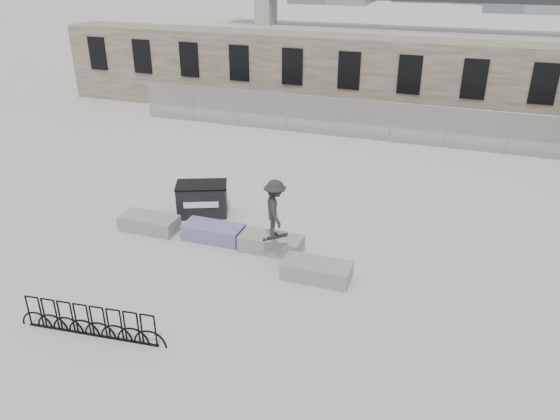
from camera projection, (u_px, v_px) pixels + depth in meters
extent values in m
plane|color=#AEAEA9|center=(240.00, 248.00, 17.70)|extent=(120.00, 120.00, 0.00)
cube|color=brown|center=(354.00, 78.00, 30.54)|extent=(36.00, 2.50, 4.50)
cube|color=black|center=(98.00, 53.00, 34.00)|extent=(1.20, 0.12, 2.00)
cube|color=black|center=(142.00, 56.00, 33.03)|extent=(1.20, 0.12, 2.00)
cube|color=black|center=(189.00, 60.00, 32.07)|extent=(1.20, 0.12, 2.00)
cube|color=black|center=(239.00, 63.00, 31.11)|extent=(1.20, 0.12, 2.00)
cube|color=black|center=(292.00, 67.00, 30.15)|extent=(1.20, 0.12, 2.00)
cube|color=black|center=(349.00, 71.00, 29.18)|extent=(1.20, 0.12, 2.00)
cube|color=black|center=(410.00, 75.00, 28.22)|extent=(1.20, 0.12, 2.00)
cube|color=black|center=(474.00, 79.00, 27.26)|extent=(1.20, 0.12, 2.00)
cube|color=black|center=(544.00, 84.00, 26.30)|extent=(1.20, 0.12, 2.00)
cylinder|color=gray|center=(149.00, 99.00, 31.20)|extent=(0.06, 0.06, 2.00)
cylinder|color=gray|center=(192.00, 104.00, 30.38)|extent=(0.06, 0.06, 2.00)
cylinder|color=gray|center=(237.00, 108.00, 29.55)|extent=(0.06, 0.06, 2.00)
cylinder|color=gray|center=(285.00, 112.00, 28.72)|extent=(0.06, 0.06, 2.00)
cylinder|color=gray|center=(336.00, 117.00, 27.89)|extent=(0.06, 0.06, 2.00)
cylinder|color=gray|center=(390.00, 122.00, 27.07)|extent=(0.06, 0.06, 2.00)
cylinder|color=gray|center=(447.00, 128.00, 26.24)|extent=(0.06, 0.06, 2.00)
cylinder|color=gray|center=(508.00, 134.00, 25.41)|extent=(0.06, 0.06, 2.00)
cube|color=#99999E|center=(336.00, 117.00, 27.89)|extent=(22.00, 0.02, 2.00)
cylinder|color=gray|center=(337.00, 98.00, 27.46)|extent=(22.00, 0.04, 0.04)
cube|color=gray|center=(149.00, 223.00, 18.74)|extent=(2.00, 0.90, 0.52)
cube|color=#2D471E|center=(149.00, 218.00, 18.65)|extent=(1.76, 0.66, 0.10)
cube|color=navy|center=(213.00, 232.00, 18.14)|extent=(2.00, 0.90, 0.52)
cube|color=#2D471E|center=(213.00, 227.00, 18.05)|extent=(1.76, 0.66, 0.10)
cube|color=gray|center=(271.00, 243.00, 17.46)|extent=(2.00, 0.90, 0.52)
cube|color=#2D471E|center=(271.00, 238.00, 17.37)|extent=(1.76, 0.66, 0.10)
cube|color=gray|center=(317.00, 271.00, 15.96)|extent=(2.00, 0.90, 0.52)
cube|color=#2D471E|center=(317.00, 265.00, 15.87)|extent=(1.76, 0.66, 0.10)
cube|color=black|center=(202.00, 200.00, 19.74)|extent=(2.03, 1.65, 1.14)
cube|color=black|center=(201.00, 185.00, 19.49)|extent=(2.09, 1.71, 0.05)
cube|color=white|center=(201.00, 205.00, 19.23)|extent=(1.14, 0.49, 0.22)
cube|color=black|center=(93.00, 335.00, 13.69)|extent=(3.59, 0.42, 0.04)
torus|color=black|center=(35.00, 312.00, 13.84)|extent=(0.89, 0.14, 0.89)
torus|color=black|center=(50.00, 314.00, 13.74)|extent=(0.89, 0.14, 0.89)
torus|color=black|center=(66.00, 317.00, 13.65)|extent=(0.89, 0.14, 0.89)
torus|color=black|center=(82.00, 319.00, 13.55)|extent=(0.89, 0.14, 0.89)
torus|color=black|center=(98.00, 322.00, 13.45)|extent=(0.89, 0.14, 0.89)
torus|color=black|center=(115.00, 325.00, 13.36)|extent=(0.89, 0.14, 0.89)
torus|color=black|center=(132.00, 328.00, 13.26)|extent=(0.89, 0.14, 0.89)
torus|color=black|center=(149.00, 330.00, 13.16)|extent=(0.89, 0.14, 0.89)
cube|color=gray|center=(266.00, 8.00, 69.62)|extent=(2.00, 3.00, 4.00)
imported|color=black|center=(275.00, 209.00, 16.14)|extent=(1.15, 1.36, 1.82)
cube|color=black|center=(275.00, 237.00, 16.55)|extent=(0.79, 0.30, 0.29)
cylinder|color=beige|center=(266.00, 238.00, 16.59)|extent=(0.06, 0.03, 0.06)
cylinder|color=beige|center=(267.00, 236.00, 16.71)|extent=(0.06, 0.03, 0.06)
cylinder|color=beige|center=(283.00, 241.00, 16.43)|extent=(0.06, 0.03, 0.06)
cylinder|color=beige|center=(285.00, 239.00, 16.55)|extent=(0.06, 0.03, 0.06)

